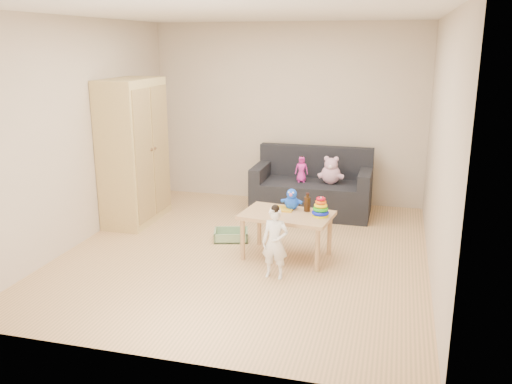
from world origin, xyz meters
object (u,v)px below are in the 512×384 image
(toddler, at_px, (275,243))
(wardrobe, at_px, (134,152))
(sofa, at_px, (311,197))
(play_table, at_px, (287,235))

(toddler, bearing_deg, wardrobe, 152.59)
(sofa, xyz_separation_m, play_table, (-0.01, -1.68, 0.03))
(play_table, xyz_separation_m, toddler, (-0.01, -0.55, 0.11))
(wardrobe, height_order, sofa, wardrobe)
(wardrobe, relative_size, play_table, 1.94)
(sofa, xyz_separation_m, toddler, (-0.01, -2.23, 0.14))
(sofa, bearing_deg, play_table, -90.13)
(wardrobe, relative_size, sofa, 1.16)
(wardrobe, xyz_separation_m, toddler, (2.20, -1.32, -0.57))
(sofa, height_order, toddler, toddler)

